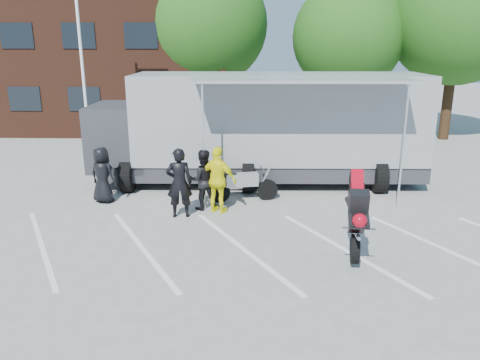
# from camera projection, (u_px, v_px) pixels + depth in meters

# --- Properties ---
(ground) EXTENTS (100.00, 100.00, 0.00)m
(ground) POSITION_uv_depth(u_px,v_px,m) (232.00, 268.00, 10.06)
(ground) COLOR #9D9E99
(ground) RESTS_ON ground
(parking_bay_lines) EXTENTS (18.09, 13.33, 0.01)m
(parking_bay_lines) POSITION_uv_depth(u_px,v_px,m) (234.00, 248.00, 11.02)
(parking_bay_lines) COLOR white
(parking_bay_lines) RESTS_ON ground
(office_building) EXTENTS (18.00, 8.00, 7.00)m
(office_building) POSITION_uv_depth(u_px,v_px,m) (72.00, 64.00, 26.65)
(office_building) COLOR #462316
(office_building) RESTS_ON ground
(flagpole) EXTENTS (1.61, 0.12, 8.00)m
(flagpole) POSITION_uv_depth(u_px,v_px,m) (86.00, 33.00, 18.43)
(flagpole) COLOR white
(flagpole) RESTS_ON ground
(tree_left) EXTENTS (6.12, 6.12, 8.64)m
(tree_left) POSITION_uv_depth(u_px,v_px,m) (208.00, 25.00, 23.91)
(tree_left) COLOR #382314
(tree_left) RESTS_ON ground
(tree_mid) EXTENTS (5.44, 5.44, 7.68)m
(tree_mid) POSITION_uv_depth(u_px,v_px,m) (348.00, 37.00, 22.91)
(tree_mid) COLOR #382314
(tree_mid) RESTS_ON ground
(tree_right) EXTENTS (6.46, 6.46, 9.12)m
(tree_right) POSITION_uv_depth(u_px,v_px,m) (458.00, 16.00, 22.02)
(tree_right) COLOR #382314
(tree_right) RESTS_ON ground
(transporter_truck) EXTENTS (11.73, 5.85, 3.69)m
(transporter_truck) POSITION_uv_depth(u_px,v_px,m) (263.00, 182.00, 16.28)
(transporter_truck) COLOR gray
(transporter_truck) RESTS_ON ground
(parked_motorcycle) EXTENTS (2.25, 1.11, 1.13)m
(parked_motorcycle) POSITION_uv_depth(u_px,v_px,m) (244.00, 201.00, 14.36)
(parked_motorcycle) COLOR #A8A8AC
(parked_motorcycle) RESTS_ON ground
(stunt_bike_rider) EXTENTS (1.06, 1.91, 2.14)m
(stunt_bike_rider) POSITION_uv_depth(u_px,v_px,m) (351.00, 252.00, 10.83)
(stunt_bike_rider) COLOR black
(stunt_bike_rider) RESTS_ON ground
(spectator_leather_a) EXTENTS (0.97, 0.82, 1.70)m
(spectator_leather_a) POSITION_uv_depth(u_px,v_px,m) (102.00, 175.00, 14.01)
(spectator_leather_a) COLOR black
(spectator_leather_a) RESTS_ON ground
(spectator_leather_b) EXTENTS (0.76, 0.55, 1.95)m
(spectator_leather_b) POSITION_uv_depth(u_px,v_px,m) (179.00, 183.00, 12.80)
(spectator_leather_b) COLOR black
(spectator_leather_b) RESTS_ON ground
(spectator_leather_c) EXTENTS (0.99, 0.86, 1.76)m
(spectator_leather_c) POSITION_uv_depth(u_px,v_px,m) (203.00, 180.00, 13.42)
(spectator_leather_c) COLOR black
(spectator_leather_c) RESTS_ON ground
(spectator_hivis) EXTENTS (1.22, 0.87, 1.92)m
(spectator_hivis) POSITION_uv_depth(u_px,v_px,m) (218.00, 180.00, 13.11)
(spectator_hivis) COLOR #FFF70D
(spectator_hivis) RESTS_ON ground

